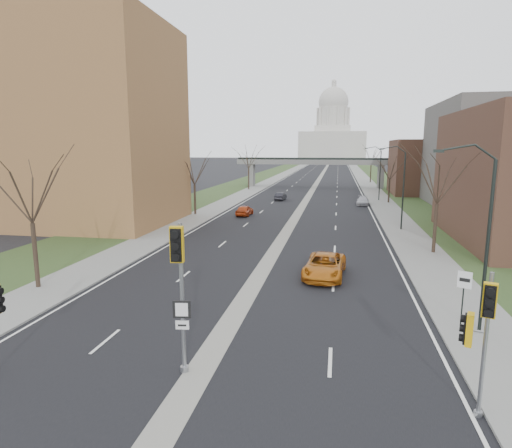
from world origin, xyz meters
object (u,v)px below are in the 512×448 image
(car_left_far, at_px, (281,196))
(car_right_near, at_px, (325,266))
(speed_limit_sign, at_px, (464,290))
(car_right_mid, at_px, (363,201))
(signal_pole_median, at_px, (179,272))
(signal_pole_right, at_px, (480,325))
(car_left_near, at_px, (245,210))

(car_left_far, bearing_deg, car_right_near, 106.68)
(speed_limit_sign, bearing_deg, car_right_mid, 117.29)
(car_left_far, height_order, car_right_mid, car_right_mid)
(signal_pole_median, relative_size, signal_pole_right, 1.21)
(signal_pole_right, bearing_deg, speed_limit_sign, 97.26)
(signal_pole_right, height_order, car_right_mid, signal_pole_right)
(signal_pole_right, relative_size, car_right_near, 0.88)
(signal_pole_median, xyz_separation_m, car_right_mid, (9.43, 52.02, -3.49))
(car_left_near, bearing_deg, car_right_mid, -136.59)
(speed_limit_sign, xyz_separation_m, car_right_near, (-6.58, 7.84, -1.34))
(car_right_mid, bearing_deg, car_right_near, -92.34)
(signal_pole_median, height_order, car_left_far, signal_pole_median)
(signal_pole_right, xyz_separation_m, car_right_near, (-5.19, 14.64, -2.42))
(speed_limit_sign, relative_size, car_left_near, 0.72)
(signal_pole_median, bearing_deg, car_right_mid, 71.55)
(speed_limit_sign, height_order, car_left_near, speed_limit_sign)
(signal_pole_right, relative_size, speed_limit_sign, 1.68)
(signal_pole_median, bearing_deg, signal_pole_right, -12.00)
(car_left_near, distance_m, car_right_mid, 20.38)
(signal_pole_median, height_order, speed_limit_sign, signal_pole_median)
(signal_pole_right, xyz_separation_m, car_right_mid, (-0.67, 52.70, -2.56))
(speed_limit_sign, bearing_deg, car_left_far, 131.65)
(car_right_near, bearing_deg, car_right_mid, 87.95)
(car_left_near, height_order, car_right_near, car_right_near)
(signal_pole_median, relative_size, speed_limit_sign, 2.04)
(speed_limit_sign, bearing_deg, signal_pole_median, -127.23)
(speed_limit_sign, distance_m, car_right_near, 10.32)
(car_left_far, xyz_separation_m, car_right_near, (8.55, -41.86, 0.14))
(car_right_near, bearing_deg, car_left_near, 118.55)
(signal_pole_right, relative_size, car_left_far, 1.29)
(signal_pole_right, bearing_deg, car_left_far, 122.49)
(car_left_near, bearing_deg, speed_limit_sign, 121.05)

